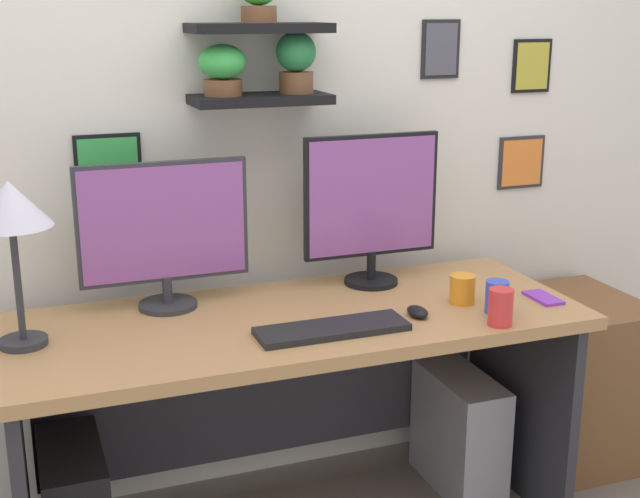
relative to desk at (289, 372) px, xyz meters
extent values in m
cube|color=silver|center=(0.00, 0.38, 0.81)|extent=(4.40, 0.04, 2.70)
cube|color=black|center=(0.00, 0.26, 0.82)|extent=(0.44, 0.20, 0.03)
cube|color=black|center=(0.00, 0.26, 1.04)|extent=(0.44, 0.20, 0.03)
cylinder|color=brown|center=(0.12, 0.26, 0.87)|extent=(0.11, 0.11, 0.07)
ellipsoid|color=#2A8145|center=(0.12, 0.26, 0.97)|extent=(0.13, 0.13, 0.13)
cylinder|color=brown|center=(0.00, 0.26, 1.08)|extent=(0.11, 0.11, 0.05)
cylinder|color=brown|center=(-0.12, 0.26, 0.86)|extent=(0.12, 0.12, 0.05)
ellipsoid|color=green|center=(-0.12, 0.26, 0.94)|extent=(0.15, 0.15, 0.11)
cube|color=black|center=(-0.47, 0.36, 0.64)|extent=(0.21, 0.02, 0.17)
cube|color=green|center=(-0.47, 0.35, 0.64)|extent=(0.18, 0.00, 0.14)
cube|color=black|center=(1.06, 0.36, 0.89)|extent=(0.16, 0.02, 0.19)
cube|color=gold|center=(1.06, 0.35, 0.89)|extent=(0.13, 0.00, 0.17)
cube|color=black|center=(0.68, 0.36, 0.96)|extent=(0.15, 0.02, 0.20)
cube|color=#4C4C56|center=(0.68, 0.35, 0.96)|extent=(0.12, 0.00, 0.18)
cube|color=#2D2D33|center=(1.04, 0.36, 0.54)|extent=(0.19, 0.02, 0.20)
cube|color=orange|center=(1.04, 0.35, 0.54)|extent=(0.17, 0.00, 0.17)
cube|color=tan|center=(0.00, -0.06, 0.19)|extent=(1.76, 0.68, 0.04)
cube|color=#2D2D33|center=(-0.82, -0.06, -0.19)|extent=(0.04, 0.62, 0.71)
cube|color=#2D2D33|center=(0.82, -0.06, -0.19)|extent=(0.04, 0.62, 0.71)
cube|color=#2D2D33|center=(0.00, 0.24, -0.15)|extent=(1.56, 0.02, 0.50)
cylinder|color=#2D2D33|center=(-0.34, 0.15, 0.21)|extent=(0.18, 0.18, 0.02)
cylinder|color=#2D2D33|center=(-0.34, 0.15, 0.26)|extent=(0.03, 0.03, 0.08)
cube|color=#2D2D33|center=(-0.34, 0.16, 0.48)|extent=(0.52, 0.02, 0.37)
cube|color=#8C4C99|center=(-0.34, 0.15, 0.48)|extent=(0.49, 0.00, 0.35)
cylinder|color=black|center=(0.34, 0.15, 0.21)|extent=(0.18, 0.18, 0.02)
cylinder|color=black|center=(0.34, 0.15, 0.27)|extent=(0.03, 0.03, 0.09)
cube|color=black|center=(0.34, 0.16, 0.51)|extent=(0.46, 0.02, 0.40)
cube|color=#8C4C99|center=(0.34, 0.15, 0.51)|extent=(0.44, 0.00, 0.38)
cube|color=black|center=(0.06, -0.22, 0.22)|extent=(0.44, 0.14, 0.02)
ellipsoid|color=black|center=(0.34, -0.19, 0.22)|extent=(0.06, 0.09, 0.03)
cylinder|color=#2D2D33|center=(-0.77, -0.02, 0.22)|extent=(0.13, 0.13, 0.02)
cylinder|color=#2D2D33|center=(-0.77, -0.02, 0.38)|extent=(0.02, 0.02, 0.32)
cone|color=silver|center=(-0.77, -0.02, 0.60)|extent=(0.22, 0.22, 0.12)
cube|color=purple|center=(0.79, -0.19, 0.21)|extent=(0.07, 0.14, 0.01)
cylinder|color=orange|center=(0.53, -0.13, 0.25)|extent=(0.08, 0.08, 0.09)
cylinder|color=blue|center=(0.58, -0.24, 0.26)|extent=(0.07, 0.07, 0.10)
cylinder|color=red|center=(0.54, -0.34, 0.26)|extent=(0.07, 0.07, 0.11)
cube|color=brown|center=(1.14, 0.08, -0.24)|extent=(0.44, 0.50, 0.62)
cube|color=#99999E|center=(0.63, 0.02, -0.33)|extent=(0.18, 0.40, 0.42)
camera|label=1|loc=(-0.77, -2.35, 1.10)|focal=48.00mm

